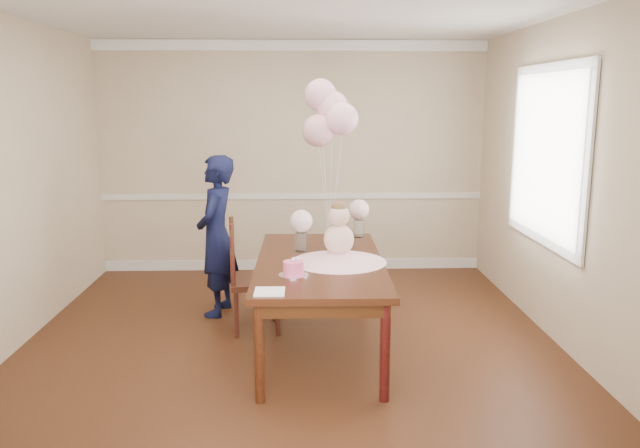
{
  "coord_description": "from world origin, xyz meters",
  "views": [
    {
      "loc": [
        0.08,
        -4.84,
        2.01
      ],
      "look_at": [
        0.25,
        0.02,
        1.05
      ],
      "focal_mm": 35.0,
      "sensor_mm": 36.0,
      "label": 1
    }
  ],
  "objects_px": {
    "dining_table_top": "(320,263)",
    "dining_chair_seat": "(255,282)",
    "birthday_cake": "(293,268)",
    "woman": "(217,236)"
  },
  "relations": [
    {
      "from": "dining_table_top",
      "to": "dining_chair_seat",
      "type": "distance_m",
      "value": 0.77
    },
    {
      "from": "birthday_cake",
      "to": "dining_table_top",
      "type": "bearing_deg",
      "value": 65.24
    },
    {
      "from": "dining_table_top",
      "to": "birthday_cake",
      "type": "relative_size",
      "value": 13.33
    },
    {
      "from": "dining_table_top",
      "to": "dining_chair_seat",
      "type": "xyz_separation_m",
      "value": [
        -0.55,
        0.45,
        -0.29
      ]
    },
    {
      "from": "dining_table_top",
      "to": "birthday_cake",
      "type": "bearing_deg",
      "value": -113.96
    },
    {
      "from": "woman",
      "to": "birthday_cake",
      "type": "bearing_deg",
      "value": 37.55
    },
    {
      "from": "dining_table_top",
      "to": "woman",
      "type": "height_order",
      "value": "woman"
    },
    {
      "from": "dining_table_top",
      "to": "woman",
      "type": "bearing_deg",
      "value": 136.79
    },
    {
      "from": "dining_table_top",
      "to": "woman",
      "type": "relative_size",
      "value": 1.32
    },
    {
      "from": "dining_chair_seat",
      "to": "woman",
      "type": "xyz_separation_m",
      "value": [
        -0.39,
        0.46,
        0.32
      ]
    }
  ]
}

